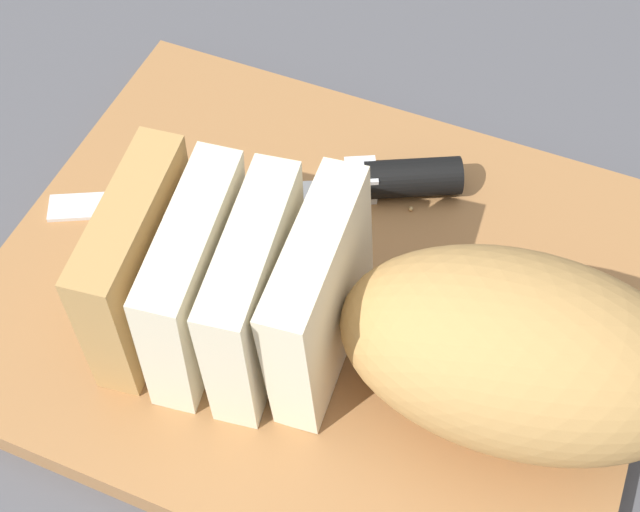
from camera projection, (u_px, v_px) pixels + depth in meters
name	position (u px, v px, depth m)	size (l,w,h in m)	color
ground_plane	(320.00, 303.00, 0.55)	(3.00, 3.00, 0.00)	#4C4C51
cutting_board	(320.00, 294.00, 0.54)	(0.39, 0.32, 0.02)	#9E6B3D
bread_loaf	(414.00, 328.00, 0.46)	(0.32, 0.13, 0.10)	tan
bread_knife	(363.00, 183.00, 0.57)	(0.25, 0.13, 0.02)	silver
crumb_near_knife	(419.00, 318.00, 0.52)	(0.01, 0.01, 0.01)	tan
crumb_near_loaf	(259.00, 243.00, 0.55)	(0.01, 0.01, 0.01)	tan
crumb_stray_left	(411.00, 209.00, 0.57)	(0.00, 0.00, 0.00)	tan
crumb_stray_right	(349.00, 204.00, 0.57)	(0.00, 0.00, 0.00)	tan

